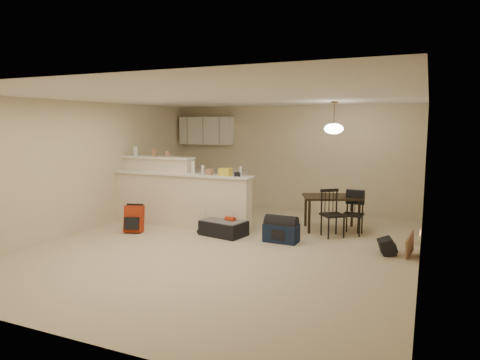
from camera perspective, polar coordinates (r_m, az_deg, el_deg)
The scene contains 23 objects.
room at distance 7.15m, azimuth -1.53°, elevation 0.88°, with size 7.00×7.02×2.50m.
breakfast_bar at distance 8.93m, azimuth -9.05°, elevation -2.03°, with size 3.08×0.58×1.39m.
upper_cabinets at distance 11.06m, azimuth -4.52°, elevation 6.57°, with size 1.40×0.34×0.70m, color white.
kitchen_counter at distance 10.97m, azimuth -3.84°, elevation -1.03°, with size 1.80×0.60×0.90m, color white.
thermostat at distance 7.99m, azimuth 23.38°, elevation 2.77°, with size 0.02×0.12×0.12m, color beige.
jar at distance 9.52m, azimuth -13.76°, elevation 3.77°, with size 0.10×0.10×0.20m, color silver.
cereal_box at distance 9.23m, azimuth -11.35°, elevation 3.60°, with size 0.10×0.07×0.16m, color #A07052.
small_box at distance 9.05m, azimuth -9.62°, elevation 3.44°, with size 0.08×0.06×0.12m, color #A07052.
bottle_a at distance 8.50m, azimuth -6.28°, elevation 1.69°, with size 0.07×0.07×0.26m, color silver.
bottle_b at distance 8.39m, azimuth -4.97°, elevation 1.36°, with size 0.06×0.06×0.18m, color silver.
bag_lump at distance 8.17m, azimuth -1.96°, elevation 1.08°, with size 0.22×0.18×0.14m, color #A07052.
pouch at distance 8.07m, azimuth -0.25°, elevation 0.78°, with size 0.12×0.10×0.08m, color #A07052.
extra_item_x at distance 8.33m, azimuth -4.15°, elevation 1.09°, with size 0.12×0.10×0.11m, color #A07052.
extra_item_y at distance 8.04m, azimuth 0.08°, elevation 1.15°, with size 0.05×0.05×0.19m, color silver.
dining_table at distance 8.55m, azimuth 12.13°, elevation -2.63°, with size 1.27×1.07×0.68m.
pendant_lamp at distance 8.42m, azimuth 12.39°, elevation 6.75°, with size 0.36×0.36×0.62m.
dining_chair_near at distance 8.06m, azimuth 12.27°, elevation -4.39°, with size 0.38×0.36×0.87m, color black, non-canonical shape.
dining_chair_far at distance 8.31m, azimuth 14.87°, elevation -4.32°, with size 0.36×0.34×0.81m, color black, non-canonical shape.
suitcase at distance 8.05m, azimuth -2.19°, elevation -6.42°, with size 0.81×0.52×0.27m, color black.
red_backpack at distance 8.50m, azimuth -13.94°, elevation -5.06°, with size 0.34×0.21×0.51m, color #A82D13.
navy_duffel at distance 7.64m, azimuth 5.52°, elevation -7.03°, with size 0.60×0.33×0.33m, color #111E38.
black_daypack at distance 7.28m, azimuth 18.97°, elevation -8.41°, with size 0.29×0.21×0.26m, color black.
cardboard_sheet at distance 7.27m, azimuth 21.69°, elevation -8.18°, with size 0.46×0.02×0.35m, color #A07052.
Camera 1 is at (3.03, -6.42, 2.07)m, focal length 32.00 mm.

